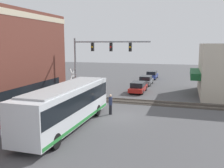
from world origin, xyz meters
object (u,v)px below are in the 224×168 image
object	(u,v)px
parked_car_red	(138,87)
parked_car_grey	(146,80)
parked_car_blue	(152,75)
pedestrian_at_crossing	(87,95)
pedestrian_near_bus	(110,104)
crossing_signal	(73,81)
city_bus	(67,104)

from	to	relation	value
parked_car_red	parked_car_grey	world-z (taller)	parked_car_grey
parked_car_red	parked_car_blue	world-z (taller)	parked_car_blue
pedestrian_at_crossing	pedestrian_near_bus	xyz separation A→B (m)	(-3.30, -3.64, 0.06)
pedestrian_at_crossing	parked_car_blue	bearing A→B (deg)	-10.79
crossing_signal	pedestrian_at_crossing	size ratio (longest dim) A/B	2.16
pedestrian_at_crossing	city_bus	bearing A→B (deg)	-168.92
parked_car_grey	pedestrian_near_bus	bearing A→B (deg)	178.54
city_bus	pedestrian_near_bus	bearing A→B (deg)	-26.51
pedestrian_near_bus	city_bus	bearing A→B (deg)	153.49
crossing_signal	parked_car_red	distance (m)	9.71
city_bus	parked_car_grey	bearing A→B (deg)	-6.73
pedestrian_near_bus	parked_car_grey	bearing A→B (deg)	-1.46
crossing_signal	parked_car_blue	xyz separation A→B (m)	(21.15, -5.90, -1.62)
parked_car_red	pedestrian_near_bus	size ratio (longest dim) A/B	2.49
city_bus	pedestrian_near_bus	size ratio (longest dim) A/B	6.15
parked_car_grey	pedestrian_near_bus	world-z (taller)	pedestrian_near_bus
city_bus	parked_car_grey	world-z (taller)	city_bus
city_bus	pedestrian_at_crossing	distance (m)	7.81
parked_car_red	city_bus	bearing A→B (deg)	170.45
crossing_signal	pedestrian_near_bus	bearing A→B (deg)	-123.58
crossing_signal	pedestrian_near_bus	world-z (taller)	crossing_signal
city_bus	parked_car_red	distance (m)	15.71
parked_car_grey	pedestrian_at_crossing	bearing A→B (deg)	164.17
city_bus	crossing_signal	xyz separation A→B (m)	(7.92, 3.30, 0.48)
parked_car_red	parked_car_blue	xyz separation A→B (m)	(13.61, 0.00, 0.02)
city_bus	pedestrian_at_crossing	bearing A→B (deg)	11.08
parked_car_red	pedestrian_at_crossing	world-z (taller)	pedestrian_at_crossing
parked_car_grey	city_bus	bearing A→B (deg)	173.27
crossing_signal	pedestrian_at_crossing	bearing A→B (deg)	-99.75
city_bus	parked_car_red	bearing A→B (deg)	-9.55
parked_car_grey	pedestrian_at_crossing	size ratio (longest dim) A/B	2.71
crossing_signal	parked_car_grey	bearing A→B (deg)	-22.68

